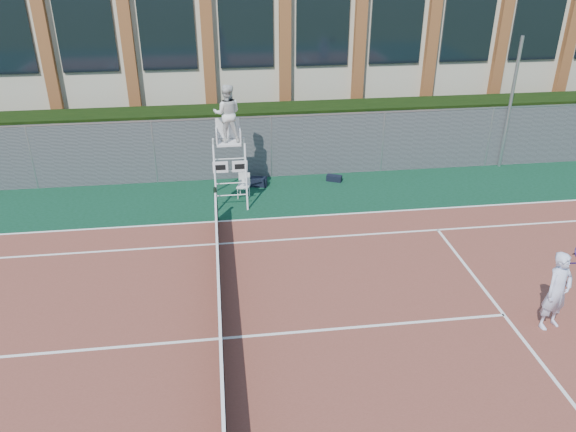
{
  "coord_description": "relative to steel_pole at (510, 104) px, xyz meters",
  "views": [
    {
      "loc": [
        0.18,
        -9.63,
        7.82
      ],
      "look_at": [
        1.83,
        3.0,
        1.35
      ],
      "focal_mm": 35.0,
      "sensor_mm": 36.0,
      "label": 1
    }
  ],
  "objects": [
    {
      "name": "ground",
      "position": [
        -10.53,
        -8.7,
        -2.35
      ],
      "size": [
        120.0,
        120.0,
        0.0
      ],
      "primitive_type": "plane",
      "color": "#233814"
    },
    {
      "name": "apron",
      "position": [
        -10.53,
        -7.7,
        -2.35
      ],
      "size": [
        36.0,
        20.0,
        0.01
      ],
      "primitive_type": "cube",
      "color": "#0B321A",
      "rests_on": "ground"
    },
    {
      "name": "tennis_court",
      "position": [
        -10.53,
        -8.7,
        -2.33
      ],
      "size": [
        23.77,
        10.97,
        0.02
      ],
      "primitive_type": "cube",
      "color": "brown",
      "rests_on": "apron"
    },
    {
      "name": "tennis_net",
      "position": [
        -10.53,
        -8.7,
        -1.81
      ],
      "size": [
        0.1,
        11.3,
        1.1
      ],
      "color": "black",
      "rests_on": "ground"
    },
    {
      "name": "fence",
      "position": [
        -10.53,
        0.1,
        -1.25
      ],
      "size": [
        40.0,
        0.06,
        2.2
      ],
      "primitive_type": null,
      "color": "#595E60",
      "rests_on": "ground"
    },
    {
      "name": "hedge",
      "position": [
        -10.53,
        1.3,
        -1.25
      ],
      "size": [
        40.0,
        1.4,
        2.2
      ],
      "primitive_type": "cube",
      "color": "black",
      "rests_on": "ground"
    },
    {
      "name": "building",
      "position": [
        -10.53,
        9.25,
        1.79
      ],
      "size": [
        45.0,
        10.6,
        8.22
      ],
      "color": "beige",
      "rests_on": "ground"
    },
    {
      "name": "steel_pole",
      "position": [
        0.0,
        0.0,
        0.0
      ],
      "size": [
        0.12,
        0.12,
        4.7
      ],
      "primitive_type": "cylinder",
      "color": "#9EA0A5",
      "rests_on": "ground"
    },
    {
      "name": "umpire_chair",
      "position": [
        -10.04,
        -1.65,
        0.44
      ],
      "size": [
        1.07,
        1.64,
        3.82
      ],
      "color": "white",
      "rests_on": "ground"
    },
    {
      "name": "plastic_chair",
      "position": [
        -9.6,
        -1.48,
        -1.86
      ],
      "size": [
        0.48,
        0.48,
        0.82
      ],
      "color": "silver",
      "rests_on": "apron"
    },
    {
      "name": "sports_bag_near",
      "position": [
        -9.14,
        -0.67,
        -2.19
      ],
      "size": [
        0.77,
        0.45,
        0.31
      ],
      "primitive_type": "cube",
      "rotation": [
        0.0,
        0.0,
        -0.24
      ],
      "color": "black",
      "rests_on": "apron"
    },
    {
      "name": "sports_bag_far",
      "position": [
        -6.4,
        -0.6,
        -2.23
      ],
      "size": [
        0.57,
        0.43,
        0.21
      ],
      "primitive_type": "cube",
      "rotation": [
        0.0,
        0.0,
        -0.44
      ],
      "color": "black",
      "rests_on": "apron"
    },
    {
      "name": "tennis_player",
      "position": [
        -3.34,
        -9.19,
        -1.39
      ],
      "size": [
        1.07,
        0.77,
        1.85
      ],
      "color": "#D4DCFF",
      "rests_on": "tennis_court"
    }
  ]
}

